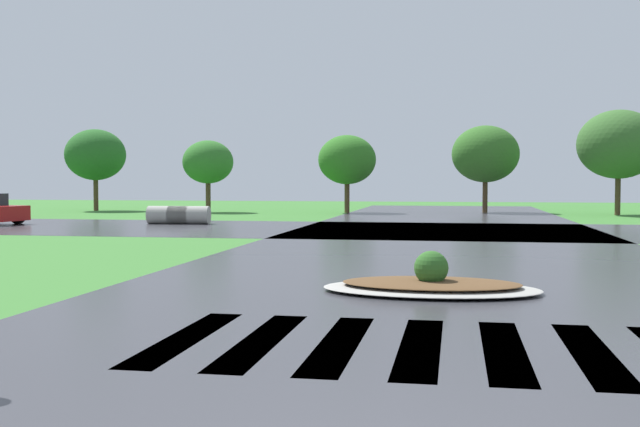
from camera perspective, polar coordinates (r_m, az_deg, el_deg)
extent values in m
cube|color=#35353A|center=(14.59, 8.59, -4.71)|extent=(10.99, 80.00, 0.01)
cube|color=#35353A|center=(27.98, 9.32, -1.25)|extent=(90.00, 9.89, 0.01)
cube|color=white|center=(9.11, -9.94, -9.10)|extent=(0.45, 3.16, 0.01)
cube|color=white|center=(8.85, -4.38, -9.42)|extent=(0.45, 3.16, 0.01)
cube|color=white|center=(8.67, 1.47, -9.66)|extent=(0.45, 3.16, 0.01)
cube|color=white|center=(8.59, 7.50, -9.80)|extent=(0.45, 3.16, 0.01)
cube|color=white|center=(8.59, 13.60, -9.84)|extent=(0.45, 3.16, 0.01)
cube|color=white|center=(8.70, 19.62, -9.77)|extent=(0.45, 3.16, 0.01)
ellipsoid|color=#9E9B93|center=(12.62, 8.31, -5.58)|extent=(3.55, 2.05, 0.12)
ellipsoid|color=brown|center=(12.61, 8.31, -5.17)|extent=(2.91, 1.68, 0.10)
sphere|color=#2D6023|center=(12.58, 8.32, -4.04)|extent=(0.56, 0.56, 0.56)
cylinder|color=black|center=(34.22, -21.66, -0.19)|extent=(0.66, 0.29, 0.64)
cylinder|color=#9E9B93|center=(32.32, -11.26, -0.11)|extent=(1.75, 0.85, 0.75)
cylinder|color=#9E9B93|center=(32.07, -9.78, -0.12)|extent=(1.75, 0.85, 0.75)
cylinder|color=#4C3823|center=(47.23, -16.41, 1.46)|extent=(0.28, 0.28, 2.08)
ellipsoid|color=#245D21|center=(47.25, -16.44, 4.24)|extent=(3.56, 3.56, 3.02)
cylinder|color=#4C3823|center=(43.64, -8.36, 1.31)|extent=(0.28, 0.28, 1.84)
ellipsoid|color=#2E6D26|center=(43.65, -8.38, 3.83)|extent=(2.87, 2.87, 2.44)
cylinder|color=#4C3823|center=(42.49, 2.03, 1.29)|extent=(0.28, 0.28, 1.83)
ellipsoid|color=#2E6D21|center=(42.50, 2.04, 4.04)|extent=(3.22, 3.22, 2.74)
cylinder|color=#4C3823|center=(43.73, 12.24, 1.36)|extent=(0.28, 0.28, 1.97)
ellipsoid|color=#316423|center=(43.74, 12.27, 4.37)|extent=(3.75, 3.75, 3.18)
cylinder|color=#4C3823|center=(42.60, 21.37, 1.37)|extent=(0.28, 0.28, 2.21)
ellipsoid|color=#36632A|center=(42.64, 21.42, 4.84)|extent=(4.21, 4.21, 3.58)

